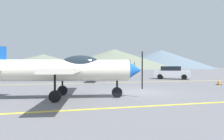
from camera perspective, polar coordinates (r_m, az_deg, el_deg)
ground_plane at (r=12.50m, az=7.56°, el=-6.36°), size 400.00×400.00×0.00m
apron_line_near at (r=8.79m, az=17.89°, el=-9.53°), size 80.00×0.16×0.01m
apron_line_far at (r=19.42m, az=-0.45°, el=-3.68°), size 80.00×0.16×0.01m
airplane_near at (r=10.11m, az=-12.38°, el=0.13°), size 7.54×8.64×2.58m
airplane_mid at (r=22.61m, az=-4.27°, el=0.66°), size 7.55×8.58×2.58m
airplane_far at (r=33.17m, az=0.79°, el=0.79°), size 7.54×8.64×2.58m
car_sedan at (r=26.07m, az=16.94°, el=-0.67°), size 4.57×3.91×1.62m
traffic_cone_front at (r=19.48m, az=28.52°, el=-2.96°), size 0.36×0.36×0.59m
hill_centerleft at (r=126.00m, az=-19.22°, el=2.31°), size 64.06×64.06×8.95m
hill_centerright at (r=131.38m, az=0.57°, el=3.20°), size 80.86×80.86×13.01m
hill_right at (r=152.12m, az=13.96°, el=3.05°), size 76.03×76.03×13.92m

